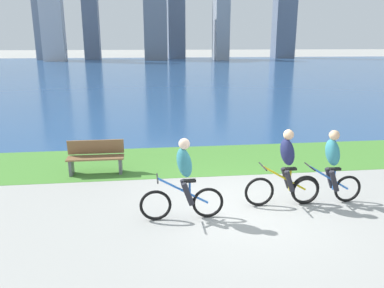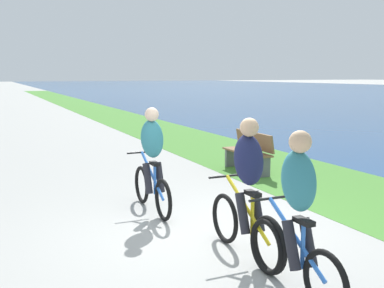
% 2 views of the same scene
% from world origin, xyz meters
% --- Properties ---
extents(ground_plane, '(300.00, 300.00, 0.00)m').
position_xyz_m(ground_plane, '(0.00, 0.00, 0.00)').
color(ground_plane, '#9E9E99').
extents(cyclist_lead, '(1.69, 0.52, 1.68)m').
position_xyz_m(cyclist_lead, '(-1.36, -0.34, 0.84)').
color(cyclist_lead, black).
rests_on(cyclist_lead, ground).
extents(cyclist_trailing, '(1.69, 0.52, 1.69)m').
position_xyz_m(cyclist_trailing, '(0.88, 0.07, 0.84)').
color(cyclist_trailing, black).
rests_on(cyclist_trailing, ground).
extents(cyclist_distant_rear, '(1.59, 0.52, 1.66)m').
position_xyz_m(cyclist_distant_rear, '(1.88, 0.04, 0.83)').
color(cyclist_distant_rear, black).
rests_on(cyclist_distant_rear, ground).
extents(bench_near_path, '(1.50, 0.47, 0.90)m').
position_xyz_m(bench_near_path, '(-3.43, 2.69, 0.45)').
color(bench_near_path, brown).
rests_on(bench_near_path, ground).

